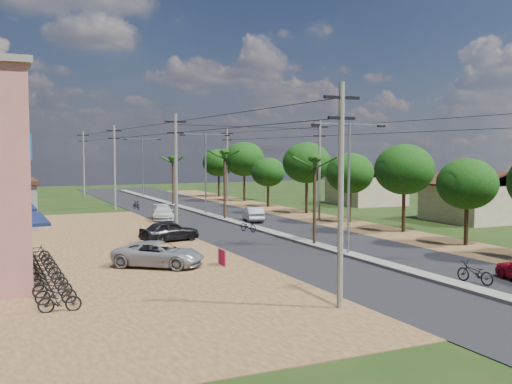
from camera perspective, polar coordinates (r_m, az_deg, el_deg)
ground at (r=36.58m, az=8.75°, el=-6.03°), size 160.00×160.00×0.00m
road at (r=49.63m, az=-0.85°, el=-3.32°), size 12.00×110.00×0.04m
median at (r=52.36m, az=-2.18°, el=-2.86°), size 1.00×90.00×0.18m
dirt_lot_west at (r=38.86m, az=-17.20°, el=-5.55°), size 18.00×46.00×0.04m
dirt_shoulder_east at (r=53.61m, az=7.49°, el=-2.81°), size 5.00×90.00×0.03m
house_east_near at (r=56.66m, az=20.15°, el=-0.24°), size 7.60×7.50×4.60m
house_east_far at (r=71.10m, az=10.45°, el=0.75°), size 7.60×7.50×4.60m
tree_east_b at (r=41.95m, az=19.47°, el=0.73°), size 4.00×4.00×5.83m
tree_east_c at (r=47.43m, az=13.94°, el=2.10°), size 4.60×4.60×6.83m
tree_east_d at (r=52.92m, az=8.94°, el=1.78°), size 4.20×4.20×6.13m
tree_east_e at (r=59.82m, az=4.85°, el=2.79°), size 4.80×4.80×7.14m
tree_east_f at (r=66.75m, az=1.16°, el=1.89°), size 3.80×3.80×5.52m
tree_east_g at (r=74.23m, az=-1.12°, el=3.15°), size 5.00×5.00×7.38m
tree_east_h at (r=81.53m, az=-3.57°, el=2.80°), size 4.40×4.40×6.52m
palm_median_near at (r=39.43m, az=5.63°, el=2.81°), size 2.00×2.00×6.15m
palm_median_mid at (r=53.84m, az=-3.02°, el=3.53°), size 2.00×2.00×6.55m
palm_median_far at (r=68.97m, az=-7.95°, el=3.07°), size 2.00×2.00×5.85m
streetlight_near at (r=36.06m, az=8.83°, el=1.48°), size 5.10×0.18×8.00m
streetlight_mid at (r=58.53m, az=-4.83°, el=2.46°), size 5.10×0.18×8.00m
streetlight_far at (r=82.48m, az=-10.76°, el=2.85°), size 5.10×0.18×8.00m
utility_pole_w_a at (r=23.88m, az=8.08°, el=0.16°), size 1.60×0.24×9.00m
utility_pole_w_b at (r=43.99m, az=-7.64°, el=1.90°), size 1.60×0.24×9.00m
utility_pole_w_c at (r=65.33m, az=-13.32°, el=2.50°), size 1.60×0.24×9.00m
utility_pole_w_d at (r=86.01m, az=-16.10°, el=2.79°), size 1.60×0.24×9.00m
utility_pole_e_b at (r=53.59m, az=6.06°, el=2.28°), size 1.60×0.24×9.00m
utility_pole_e_c at (r=73.35m, az=-2.77°, el=2.76°), size 1.60×0.24×9.00m
car_silver_mid at (r=53.13m, az=-0.26°, el=-2.15°), size 2.31×4.15×1.29m
car_white_far at (r=55.05m, az=-8.87°, el=-1.98°), size 2.83×4.81×1.31m
car_parked_silver at (r=33.00m, az=-9.25°, el=-5.92°), size 5.30×4.81×1.37m
car_parked_dark at (r=42.02m, az=-8.25°, el=-3.74°), size 4.44×2.52×1.42m
moto_rider_east at (r=30.39m, az=20.11°, el=-7.30°), size 1.02×2.05×1.03m
moto_rider_west_a at (r=46.42m, az=-0.74°, el=-3.25°), size 1.09×1.95×0.97m
moto_rider_west_b at (r=64.92m, az=-11.34°, el=-1.26°), size 0.75×1.64×0.95m
roadside_sign at (r=33.14m, az=-3.26°, el=-6.27°), size 0.11×1.07×0.89m
parked_scooter_row at (r=30.61m, az=-19.45°, el=-7.23°), size 1.71×12.35×1.00m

